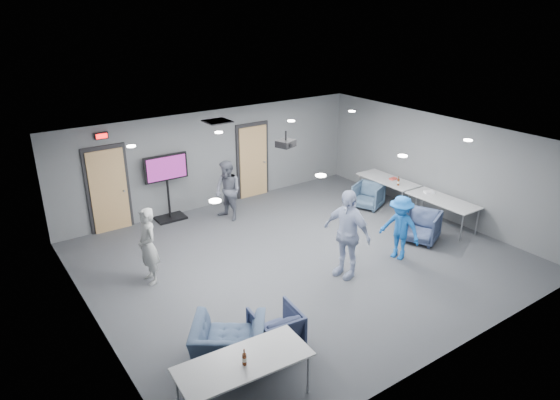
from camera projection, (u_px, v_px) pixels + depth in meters
floor at (301, 258)px, 11.29m from camera, size 9.00×9.00×0.00m
ceiling at (303, 142)px, 10.29m from camera, size 9.00×9.00×0.00m
wall_back at (215, 158)px, 13.84m from camera, size 9.00×0.02×2.70m
wall_front at (458, 283)px, 7.74m from camera, size 9.00×0.02×2.70m
wall_left at (90, 260)px, 8.40m from camera, size 0.02×8.00×2.70m
wall_right at (438, 166)px, 13.17m from camera, size 0.02×8.00×2.70m
door_left at (109, 190)px, 12.32m from camera, size 1.06×0.17×2.24m
door_right at (253, 161)px, 14.54m from camera, size 1.06×0.17×2.24m
exit_sign at (101, 136)px, 11.79m from camera, size 0.32×0.08×0.16m
hvac_diffuser at (217, 121)px, 12.16m from camera, size 0.60×0.60×0.03m
downlights at (303, 143)px, 10.29m from camera, size 6.18×3.78×0.02m
person_a at (148, 246)px, 10.07m from camera, size 0.39×0.59×1.62m
person_b at (228, 191)px, 13.02m from camera, size 0.77×0.90×1.60m
person_c at (347, 234)px, 10.27m from camera, size 0.70×1.20×1.92m
person_d at (400, 228)px, 11.05m from camera, size 0.76×1.06×1.48m
chair_right_a at (368, 196)px, 13.95m from camera, size 1.00×0.98×0.69m
chair_right_b at (421, 226)px, 11.98m from camera, size 1.09×1.07×0.75m
chair_front_a at (276, 329)px, 8.28m from camera, size 0.84×0.86×0.71m
chair_front_b at (229, 344)px, 7.89m from camera, size 1.50×1.47×0.74m
table_right_a at (388, 181)px, 14.10m from camera, size 0.76×1.82×0.73m
table_right_b at (443, 201)px, 12.66m from camera, size 0.77×1.85×0.73m
table_front_left at (244, 363)px, 7.00m from camera, size 1.97×0.93×0.73m
bottle_front at (244, 359)px, 6.88m from camera, size 0.07×0.07×0.26m
bottle_right at (398, 182)px, 13.58m from camera, size 0.07×0.07×0.26m
snack_box at (393, 179)px, 14.06m from camera, size 0.20×0.14×0.04m
wrapper at (429, 192)px, 13.07m from camera, size 0.29×0.25×0.06m
tv_stand at (167, 183)px, 12.95m from camera, size 1.16×0.55×1.78m
projector at (286, 143)px, 11.33m from camera, size 0.47×0.44×0.37m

